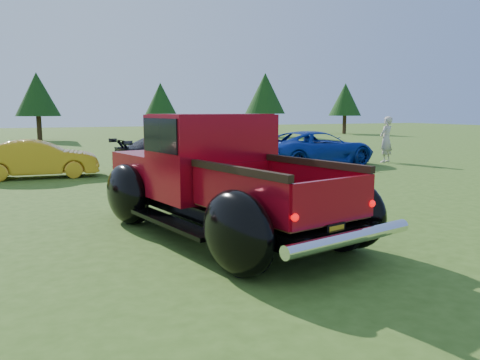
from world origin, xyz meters
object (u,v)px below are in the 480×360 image
(show_car_yellow, at_px, (39,159))
(spectator, at_px, (386,140))
(tree_mid_left, at_px, (37,94))
(pickup_truck, at_px, (212,176))
(show_car_blue, at_px, (316,149))
(tree_far_east, at_px, (345,100))
(show_car_grey, at_px, (177,154))
(tree_east, at_px, (265,94))
(tree_mid_right, at_px, (161,101))

(show_car_yellow, height_order, spectator, spectator)
(tree_mid_left, height_order, pickup_truck, tree_mid_left)
(show_car_blue, bearing_deg, spectator, -99.24)
(tree_mid_left, bearing_deg, tree_far_east, -1.06)
(show_car_grey, bearing_deg, tree_far_east, -56.81)
(tree_far_east, bearing_deg, tree_east, -173.66)
(tree_mid_right, relative_size, tree_far_east, 0.92)
(tree_east, distance_m, tree_far_east, 9.06)
(tree_mid_left, distance_m, spectator, 26.13)
(tree_east, xyz_separation_m, pickup_truck, (-15.16, -28.58, -2.64))
(tree_east, xyz_separation_m, spectator, (-4.45, -20.72, -2.68))
(tree_far_east, distance_m, show_car_blue, 27.59)
(spectator, bearing_deg, show_car_blue, -23.53)
(tree_mid_right, relative_size, tree_east, 0.81)
(pickup_truck, height_order, show_car_blue, pickup_truck)
(tree_mid_right, relative_size, show_car_grey, 0.98)
(tree_mid_right, xyz_separation_m, show_car_yellow, (-9.09, -20.38, -2.35))
(pickup_truck, bearing_deg, spectator, 23.37)
(show_car_yellow, xyz_separation_m, show_car_grey, (4.60, -0.40, 0.03))
(show_car_blue, height_order, spectator, spectator)
(tree_mid_left, height_order, tree_mid_right, tree_mid_left)
(tree_mid_right, height_order, tree_far_east, tree_far_east)
(pickup_truck, xyz_separation_m, show_car_blue, (7.25, 7.93, -0.31))
(tree_mid_right, relative_size, pickup_truck, 0.72)
(show_car_blue, bearing_deg, show_car_grey, 77.95)
(tree_far_east, relative_size, spectator, 2.45)
(pickup_truck, distance_m, show_car_grey, 8.48)
(tree_mid_left, relative_size, show_car_yellow, 1.33)
(show_car_yellow, height_order, show_car_grey, show_car_grey)
(spectator, bearing_deg, tree_mid_right, -100.36)
(tree_mid_right, height_order, tree_east, tree_east)
(pickup_truck, bearing_deg, show_car_grey, 65.75)
(show_car_grey, height_order, spectator, spectator)
(tree_mid_left, bearing_deg, tree_east, -4.76)
(show_car_blue, bearing_deg, pickup_truck, 129.40)
(tree_mid_right, relative_size, show_car_yellow, 1.17)
(tree_east, height_order, spectator, tree_east)
(tree_far_east, bearing_deg, pickup_truck, -129.23)
(spectator, bearing_deg, show_car_yellow, -25.99)
(tree_far_east, distance_m, show_car_grey, 31.07)
(show_car_blue, xyz_separation_m, spectator, (3.46, -0.06, 0.28))
(tree_mid_right, bearing_deg, pickup_truck, -101.95)
(tree_mid_left, distance_m, show_car_grey, 22.40)
(tree_mid_left, distance_m, pickup_truck, 30.31)
(spectator, bearing_deg, tree_far_east, -144.24)
(tree_mid_right, bearing_deg, show_car_yellow, -114.05)
(show_car_yellow, xyz_separation_m, show_car_blue, (10.19, -0.78, 0.08))
(show_car_grey, xyz_separation_m, show_car_blue, (5.59, -0.38, 0.05))
(tree_mid_left, relative_size, tree_far_east, 1.04)
(tree_far_east, xyz_separation_m, show_car_grey, (-22.49, -21.27, -2.59))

